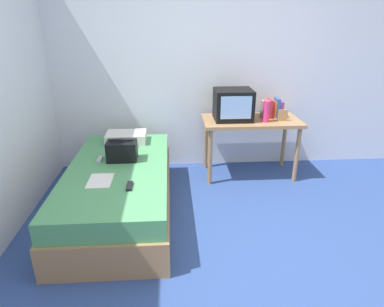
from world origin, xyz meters
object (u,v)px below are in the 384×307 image
(remote_silver, at_px, (100,159))
(tv, at_px, (233,105))
(desk, at_px, (251,126))
(magazine, at_px, (100,181))
(remote_dark, at_px, (130,186))
(bed, at_px, (120,190))
(book_row, at_px, (272,109))
(handbag, at_px, (122,151))
(picture_frame, at_px, (283,115))
(water_bottle, at_px, (266,111))
(pillow, at_px, (126,137))

(remote_silver, bearing_deg, tv, 22.90)
(desk, xyz_separation_m, magazine, (-1.61, -1.10, -0.13))
(remote_dark, bearing_deg, tv, 48.22)
(bed, height_order, book_row, book_row)
(bed, bearing_deg, magazine, -110.19)
(tv, bearing_deg, magazine, -141.37)
(handbag, bearing_deg, tv, 26.95)
(book_row, bearing_deg, handbag, -157.98)
(remote_dark, bearing_deg, remote_silver, 120.86)
(handbag, relative_size, remote_silver, 2.08)
(book_row, xyz_separation_m, picture_frame, (0.08, -0.17, -0.04))
(water_bottle, xyz_separation_m, handbag, (-1.61, -0.50, -0.25))
(tv, height_order, book_row, tv)
(magazine, bearing_deg, water_bottle, 29.21)
(water_bottle, height_order, magazine, water_bottle)
(book_row, bearing_deg, pillow, -174.85)
(desk, distance_m, handbag, 1.60)
(water_bottle, xyz_separation_m, remote_dark, (-1.47, -1.11, -0.34))
(water_bottle, relative_size, pillow, 0.54)
(bed, height_order, magazine, magazine)
(desk, bearing_deg, book_row, 16.21)
(water_bottle, height_order, handbag, water_bottle)
(picture_frame, height_order, remote_silver, picture_frame)
(tv, relative_size, book_row, 1.78)
(book_row, distance_m, magazine, 2.24)
(bed, xyz_separation_m, pillow, (0.01, 0.72, 0.31))
(pillow, bearing_deg, remote_dark, -82.11)
(picture_frame, bearing_deg, bed, -159.10)
(tv, height_order, remote_silver, tv)
(water_bottle, bearing_deg, book_row, 56.83)
(tv, relative_size, handbag, 1.47)
(picture_frame, height_order, magazine, picture_frame)
(handbag, xyz_separation_m, magazine, (-0.14, -0.47, -0.10))
(water_bottle, bearing_deg, desk, 138.36)
(bed, xyz_separation_m, tv, (1.27, 0.81, 0.66))
(handbag, distance_m, remote_silver, 0.25)
(desk, bearing_deg, bed, -151.98)
(remote_dark, xyz_separation_m, remote_silver, (-0.37, 0.62, 0.00))
(desk, relative_size, picture_frame, 8.68)
(picture_frame, bearing_deg, tv, 170.24)
(magazine, bearing_deg, pillow, 83.50)
(book_row, relative_size, remote_silver, 1.72)
(tv, xyz_separation_m, remote_silver, (-1.48, -0.62, -0.39))
(water_bottle, height_order, picture_frame, water_bottle)
(tv, distance_m, handbag, 1.43)
(pillow, bearing_deg, water_bottle, -1.41)
(picture_frame, relative_size, pillow, 0.29)
(desk, distance_m, tv, 0.36)
(desk, xyz_separation_m, water_bottle, (0.14, -0.12, 0.22))
(book_row, bearing_deg, remote_dark, -140.73)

